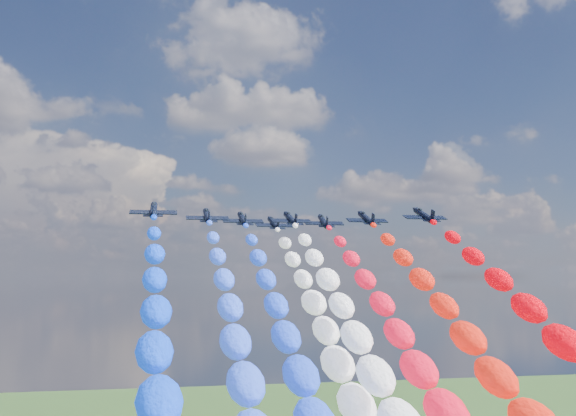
{
  "coord_description": "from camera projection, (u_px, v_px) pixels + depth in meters",
  "views": [
    {
      "loc": [
        -31.07,
        -144.15,
        83.53
      ],
      "look_at": [
        0.0,
        4.0,
        98.53
      ],
      "focal_mm": 43.35,
      "sensor_mm": 36.0,
      "label": 1
    }
  ],
  "objects": [
    {
      "name": "jet_0",
      "position": [
        154.0,
        210.0,
        136.06
      ],
      "size": [
        9.62,
        12.77,
        6.82
      ],
      "primitive_type": null,
      "rotation": [
        0.36,
        0.0,
        -0.04
      ],
      "color": "black"
    },
    {
      "name": "jet_6",
      "position": [
        366.0,
        219.0,
        155.78
      ],
      "size": [
        9.35,
        12.58,
        6.82
      ],
      "primitive_type": null,
      "rotation": [
        0.36,
        0.0,
        0.02
      ],
      "color": "black"
    },
    {
      "name": "jet_3",
      "position": [
        291.0,
        219.0,
        156.77
      ],
      "size": [
        9.81,
        12.9,
        6.82
      ],
      "primitive_type": null,
      "rotation": [
        0.36,
        0.0,
        0.06
      ],
      "color": "black"
    },
    {
      "name": "jet_2",
      "position": [
        243.0,
        219.0,
        157.26
      ],
      "size": [
        9.18,
        12.45,
        6.82
      ],
      "primitive_type": null,
      "rotation": [
        0.36,
        0.0,
        0.0
      ],
      "color": "black"
    },
    {
      "name": "jet_7",
      "position": [
        424.0,
        215.0,
        147.79
      ],
      "size": [
        9.39,
        12.6,
        6.82
      ],
      "primitive_type": null,
      "rotation": [
        0.36,
        0.0,
        0.02
      ],
      "color": "black"
    },
    {
      "name": "trail_4",
      "position": [
        348.0,
        404.0,
        106.81
      ],
      "size": [
        7.22,
        120.95,
        68.65
      ],
      "primitive_type": null,
      "color": "white"
    },
    {
      "name": "jet_1",
      "position": [
        207.0,
        216.0,
        149.21
      ],
      "size": [
        9.24,
        12.49,
        6.82
      ],
      "primitive_type": null,
      "rotation": [
        0.36,
        0.0,
        -0.01
      ],
      "color": "black"
    },
    {
      "name": "jet_5",
      "position": [
        324.0,
        221.0,
        163.91
      ],
      "size": [
        9.93,
        12.99,
        6.82
      ],
      "primitive_type": null,
      "rotation": [
        0.36,
        0.0,
        -0.07
      ],
      "color": "black"
    },
    {
      "name": "trail_5",
      "position": [
        433.0,
        412.0,
        100.58
      ],
      "size": [
        7.22,
        120.95,
        68.65
      ],
      "primitive_type": null,
      "color": "red"
    },
    {
      "name": "jet_4",
      "position": [
        274.0,
        223.0,
        170.13
      ],
      "size": [
        9.82,
        12.91,
        6.82
      ],
      "primitive_type": null,
      "rotation": [
        0.36,
        0.0,
        0.06
      ],
      "color": "black"
    }
  ]
}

